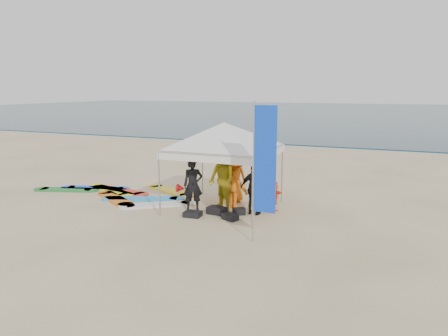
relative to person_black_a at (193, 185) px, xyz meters
name	(u,v)px	position (x,y,z in m)	size (l,w,h in m)	color
ground	(186,225)	(0.50, -1.42, -0.82)	(120.00, 120.00, 0.00)	beige
ocean	(372,113)	(0.50, 58.58, -0.78)	(160.00, 84.00, 0.08)	#0C2633
shoreline_foam	(317,147)	(0.50, 16.78, -0.82)	(160.00, 1.20, 0.01)	silver
person_black_a	(193,185)	(0.00, 0.00, 0.00)	(0.60, 0.39, 1.64)	black
person_yellow	(222,180)	(0.80, 0.39, 0.14)	(0.93, 0.73, 1.92)	gold
person_orange_a	(235,183)	(1.10, 0.79, 0.00)	(1.06, 0.61, 1.65)	orange
person_black_b	(255,189)	(1.90, 0.36, -0.03)	(0.93, 0.39, 1.59)	black
person_orange_b	(234,178)	(0.77, 1.52, -0.01)	(0.79, 0.51, 1.61)	orange
person_seated	(274,196)	(2.35, 0.87, -0.33)	(0.91, 0.29, 0.98)	#FB3316
canopy_tent	(224,123)	(0.80, 0.59, 1.91)	(4.16, 4.16, 3.14)	#A5A5A8
feather_flag	(264,161)	(2.91, -1.93, 1.23)	(0.59, 0.04, 3.49)	#A5A5A8
marker_pennant	(181,188)	(-0.80, 0.68, -0.33)	(0.28, 0.28, 0.64)	#A5A5A8
gear_pile	(217,213)	(0.91, -0.24, -0.73)	(1.69, 1.17, 0.22)	black
surfboard_spread	(122,194)	(-3.32, 0.84, -0.79)	(6.28, 3.34, 0.07)	red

